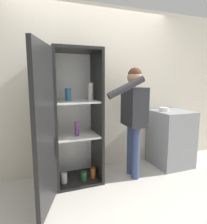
% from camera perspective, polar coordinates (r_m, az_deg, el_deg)
% --- Properties ---
extents(ground_plane, '(12.00, 12.00, 0.00)m').
position_cam_1_polar(ground_plane, '(2.63, 4.27, -23.63)').
color(ground_plane, beige).
extents(wall_back, '(7.00, 0.06, 2.55)m').
position_cam_1_polar(wall_back, '(3.14, -3.02, 6.34)').
color(wall_back, beige).
rests_on(wall_back, ground_plane).
extents(refrigerator, '(0.91, 1.15, 1.83)m').
position_cam_1_polar(refrigerator, '(2.66, -9.81, -2.23)').
color(refrigerator, black).
rests_on(refrigerator, ground_plane).
extents(person, '(0.64, 0.57, 1.60)m').
position_cam_1_polar(person, '(2.89, 8.56, 0.73)').
color(person, '#384770').
rests_on(person, ground_plane).
extents(counter, '(0.58, 0.60, 0.92)m').
position_cam_1_polar(counter, '(3.56, 18.65, -7.09)').
color(counter, gray).
rests_on(counter, ground_plane).
extents(bowl, '(0.16, 0.16, 0.06)m').
position_cam_1_polar(bowl, '(3.43, 16.92, 0.76)').
color(bowl, white).
rests_on(bowl, counter).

